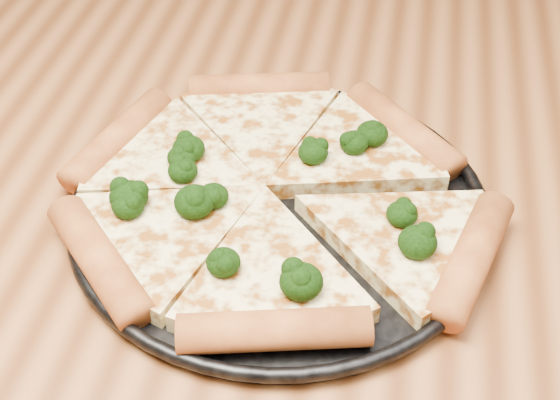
# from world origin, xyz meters

# --- Properties ---
(dining_table) EXTENTS (1.20, 0.90, 0.75)m
(dining_table) POSITION_xyz_m (0.00, 0.00, 0.66)
(dining_table) COLOR #97582E
(dining_table) RESTS_ON ground
(pizza_pan) EXTENTS (0.33, 0.33, 0.02)m
(pizza_pan) POSITION_xyz_m (0.07, -0.04, 0.76)
(pizza_pan) COLOR black
(pizza_pan) RESTS_ON dining_table
(pizza) EXTENTS (0.36, 0.33, 0.03)m
(pizza) POSITION_xyz_m (0.06, -0.03, 0.77)
(pizza) COLOR #FDE99A
(pizza) RESTS_ON pizza_pan
(broccoli_florets) EXTENTS (0.25, 0.20, 0.02)m
(broccoli_florets) POSITION_xyz_m (0.05, -0.05, 0.78)
(broccoli_florets) COLOR black
(broccoli_florets) RESTS_ON pizza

